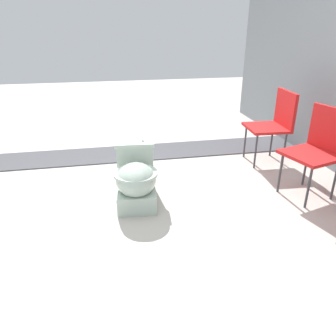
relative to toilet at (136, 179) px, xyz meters
The scene contains 5 objects.
ground_plane 0.26m from the toilet, 53.40° to the right, with size 14.00×14.00×0.00m, color #B7B2A8.
gravel_strip 1.28m from the toilet, 161.90° to the left, with size 0.56×8.00×0.01m, color #4C4C51.
toilet is the anchor object (origin of this frame).
folding_chair_left 1.82m from the toilet, 110.79° to the left, with size 0.46×0.46×0.83m.
folding_chair_middle 1.72m from the toilet, 83.44° to the left, with size 0.54×0.54×0.83m.
Camera 1 is at (2.62, -0.12, 1.53)m, focal length 35.00 mm.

